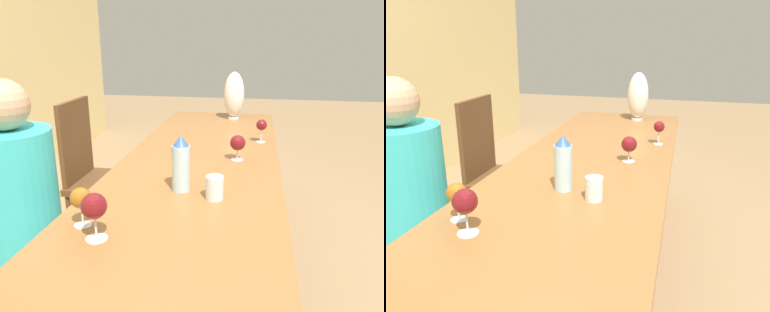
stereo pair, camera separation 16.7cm
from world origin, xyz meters
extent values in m
plane|color=#937551|center=(0.00, 0.00, 0.00)|extent=(14.00, 14.00, 0.00)
cube|color=#936033|center=(0.00, 0.00, 0.74)|extent=(2.73, 0.81, 0.04)
cylinder|color=#936033|center=(1.26, -0.30, 0.36)|extent=(0.07, 0.07, 0.72)
cylinder|color=#936033|center=(1.26, 0.30, 0.36)|extent=(0.07, 0.07, 0.72)
cylinder|color=#ADCCD6|center=(-0.32, 0.02, 0.85)|extent=(0.07, 0.07, 0.19)
cone|color=#33599E|center=(-0.32, 0.02, 0.97)|extent=(0.07, 0.07, 0.04)
cylinder|color=silver|center=(-0.39, -0.13, 0.80)|extent=(0.07, 0.07, 0.09)
cylinder|color=silver|center=(1.14, -0.10, 0.76)|extent=(0.09, 0.09, 0.01)
ellipsoid|color=silver|center=(1.14, -0.10, 0.94)|extent=(0.16, 0.16, 0.34)
cylinder|color=silver|center=(0.49, -0.31, 0.76)|extent=(0.06, 0.06, 0.00)
cylinder|color=silver|center=(0.49, -0.31, 0.80)|extent=(0.01, 0.01, 0.08)
sphere|color=maroon|center=(0.49, -0.31, 0.86)|extent=(0.06, 0.06, 0.06)
cylinder|color=silver|center=(0.12, -0.19, 0.76)|extent=(0.06, 0.06, 0.00)
cylinder|color=silver|center=(0.12, -0.19, 0.79)|extent=(0.01, 0.01, 0.06)
sphere|color=maroon|center=(0.12, -0.19, 0.85)|extent=(0.08, 0.08, 0.08)
cylinder|color=silver|center=(-0.68, 0.28, 0.76)|extent=(0.06, 0.06, 0.00)
cylinder|color=silver|center=(-0.68, 0.28, 0.79)|extent=(0.01, 0.01, 0.07)
sphere|color=#995B19|center=(-0.68, 0.28, 0.86)|extent=(0.07, 0.07, 0.07)
cylinder|color=silver|center=(-0.76, 0.20, 0.76)|extent=(0.07, 0.07, 0.00)
cylinder|color=silver|center=(-0.76, 0.20, 0.80)|extent=(0.01, 0.01, 0.08)
sphere|color=maroon|center=(-0.76, 0.20, 0.87)|extent=(0.08, 0.08, 0.08)
cube|color=brown|center=(-0.48, 0.67, 0.44)|extent=(0.44, 0.44, 0.04)
cylinder|color=brown|center=(-0.29, 0.48, 0.21)|extent=(0.04, 0.04, 0.42)
cylinder|color=brown|center=(-0.29, 0.86, 0.21)|extent=(0.04, 0.04, 0.42)
cube|color=brown|center=(0.43, 0.67, 0.44)|extent=(0.44, 0.44, 0.04)
cube|color=brown|center=(0.43, 0.87, 0.73)|extent=(0.40, 0.03, 0.52)
cylinder|color=brown|center=(0.24, 0.48, 0.21)|extent=(0.04, 0.04, 0.42)
cylinder|color=brown|center=(0.62, 0.48, 0.21)|extent=(0.04, 0.04, 0.42)
cylinder|color=brown|center=(0.24, 0.86, 0.21)|extent=(0.04, 0.04, 0.42)
cylinder|color=brown|center=(0.62, 0.86, 0.21)|extent=(0.04, 0.04, 0.42)
cube|color=#2D2D38|center=(-0.48, 0.61, 0.23)|extent=(0.25, 0.18, 0.46)
cylinder|color=#33B7BC|center=(-0.48, 0.67, 0.74)|extent=(0.33, 0.33, 0.56)
sphere|color=tan|center=(-0.48, 0.67, 1.12)|extent=(0.20, 0.20, 0.20)
camera|label=1|loc=(-1.74, -0.27, 1.36)|focal=35.00mm
camera|label=2|loc=(-1.70, -0.44, 1.36)|focal=35.00mm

